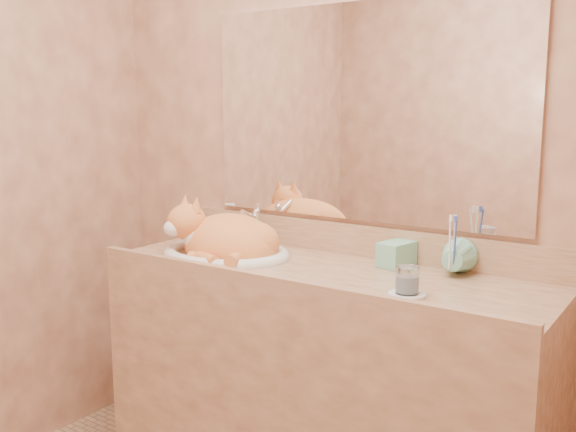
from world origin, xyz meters
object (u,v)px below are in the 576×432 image
Objects in this scene: toothbrush_cup at (452,263)px; soap_dispenser at (385,242)px; sink_basin at (225,235)px; water_glass at (407,280)px; vanity_counter at (321,384)px; cat at (223,237)px.

soap_dispenser is at bearing -178.26° from toothbrush_cup.
sink_basin is 6.20× the size of water_glass.
sink_basin is 4.22× the size of toothbrush_cup.
toothbrush_cup is (0.42, 0.13, 0.48)m from vanity_counter.
sink_basin is 1.20× the size of cat.
soap_dispenser reaches higher than water_glass.
soap_dispenser reaches higher than toothbrush_cup.
sink_basin is at bearing 171.88° from water_glass.
soap_dispenser is at bearing 16.75° from sink_basin.
sink_basin reaches higher than vanity_counter.
soap_dispenser is (0.61, 0.15, 0.03)m from cat.
toothbrush_cup is at bearing 81.57° from water_glass.
vanity_counter is 8.05× the size of soap_dispenser.
vanity_counter is 3.76× the size of cat.
cat is at bearing -155.23° from soap_dispenser.
vanity_counter is 13.21× the size of toothbrush_cup.
cat is 3.51× the size of toothbrush_cup.
vanity_counter is at bearing 160.61° from water_glass.
vanity_counter is 0.62m from water_glass.
sink_basin is at bearing 15.15° from cat.
soap_dispenser is 0.24m from toothbrush_cup.
sink_basin reaches higher than toothbrush_cup.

